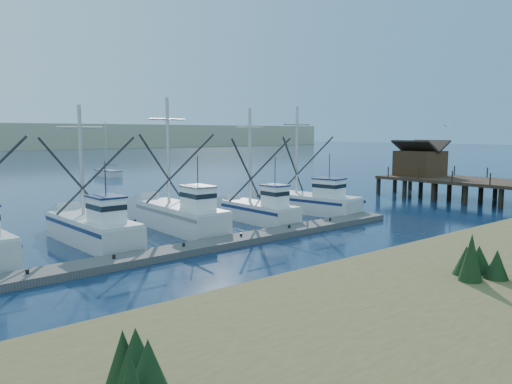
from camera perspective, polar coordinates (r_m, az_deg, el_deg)
ground at (r=30.76m, az=15.36°, el=-5.59°), size 500.00×500.00×0.00m
shore_bank at (r=19.02m, az=26.37°, el=-11.27°), size 40.00×10.00×1.60m
floating_dock at (r=29.02m, az=-3.24°, el=-5.72°), size 28.01×2.60×0.37m
timber_pier at (r=52.96m, az=21.44°, el=2.11°), size 7.00×20.00×8.00m
trawler_fleet at (r=32.99m, az=-8.14°, el=-2.89°), size 27.86×8.89×8.80m
sailboat_near at (r=76.76m, az=-16.59°, el=2.05°), size 1.86×6.12×8.10m
flying_gull at (r=49.80m, az=20.96°, el=7.10°), size 0.94×0.17×0.17m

